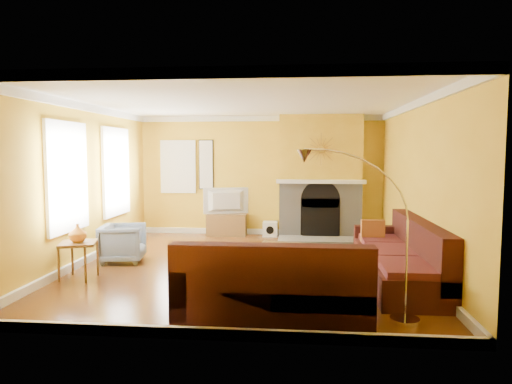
# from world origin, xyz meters

# --- Properties ---
(floor) EXTENTS (5.50, 6.00, 0.02)m
(floor) POSITION_xyz_m (0.00, 0.00, -0.01)
(floor) COLOR brown
(floor) RESTS_ON ground
(ceiling) EXTENTS (5.50, 6.00, 0.02)m
(ceiling) POSITION_xyz_m (0.00, 0.00, 2.71)
(ceiling) COLOR white
(ceiling) RESTS_ON ground
(wall_back) EXTENTS (5.50, 0.02, 2.70)m
(wall_back) POSITION_xyz_m (0.00, 3.01, 1.35)
(wall_back) COLOR gold
(wall_back) RESTS_ON ground
(wall_front) EXTENTS (5.50, 0.02, 2.70)m
(wall_front) POSITION_xyz_m (0.00, -3.01, 1.35)
(wall_front) COLOR gold
(wall_front) RESTS_ON ground
(wall_left) EXTENTS (0.02, 6.00, 2.70)m
(wall_left) POSITION_xyz_m (-2.76, 0.00, 1.35)
(wall_left) COLOR gold
(wall_left) RESTS_ON ground
(wall_right) EXTENTS (0.02, 6.00, 2.70)m
(wall_right) POSITION_xyz_m (2.76, 0.00, 1.35)
(wall_right) COLOR gold
(wall_right) RESTS_ON ground
(baseboard) EXTENTS (5.50, 6.00, 0.12)m
(baseboard) POSITION_xyz_m (0.00, 0.00, 0.06)
(baseboard) COLOR white
(baseboard) RESTS_ON floor
(crown_molding) EXTENTS (5.50, 6.00, 0.12)m
(crown_molding) POSITION_xyz_m (0.00, 0.00, 2.64)
(crown_molding) COLOR white
(crown_molding) RESTS_ON ceiling
(window_left_near) EXTENTS (0.06, 1.22, 1.72)m
(window_left_near) POSITION_xyz_m (-2.72, 1.30, 1.50)
(window_left_near) COLOR white
(window_left_near) RESTS_ON wall_left
(window_left_far) EXTENTS (0.06, 1.22, 1.72)m
(window_left_far) POSITION_xyz_m (-2.72, -0.60, 1.50)
(window_left_far) COLOR white
(window_left_far) RESTS_ON wall_left
(window_back) EXTENTS (0.82, 0.06, 1.22)m
(window_back) POSITION_xyz_m (-1.90, 2.96, 1.55)
(window_back) COLOR white
(window_back) RESTS_ON wall_back
(wall_art) EXTENTS (0.34, 0.04, 1.14)m
(wall_art) POSITION_xyz_m (-1.25, 2.97, 1.60)
(wall_art) COLOR white
(wall_art) RESTS_ON wall_back
(fireplace) EXTENTS (1.80, 0.40, 2.70)m
(fireplace) POSITION_xyz_m (1.35, 2.80, 1.35)
(fireplace) COLOR gray
(fireplace) RESTS_ON floor
(mantel) EXTENTS (1.92, 0.22, 0.08)m
(mantel) POSITION_xyz_m (1.35, 2.56, 1.25)
(mantel) COLOR white
(mantel) RESTS_ON fireplace
(hearth) EXTENTS (1.80, 0.70, 0.06)m
(hearth) POSITION_xyz_m (1.35, 2.25, 0.03)
(hearth) COLOR gray
(hearth) RESTS_ON floor
(sunburst) EXTENTS (0.70, 0.04, 0.70)m
(sunburst) POSITION_xyz_m (1.35, 2.57, 1.95)
(sunburst) COLOR olive
(sunburst) RESTS_ON fireplace
(rug) EXTENTS (2.40, 1.80, 0.02)m
(rug) POSITION_xyz_m (0.86, 0.04, 0.01)
(rug) COLOR beige
(rug) RESTS_ON floor
(sectional_sofa) EXTENTS (3.26, 3.42, 0.90)m
(sectional_sofa) POSITION_xyz_m (1.12, -0.99, 0.45)
(sectional_sofa) COLOR #3C1613
(sectional_sofa) RESTS_ON floor
(coffee_table) EXTENTS (1.23, 1.23, 0.40)m
(coffee_table) POSITION_xyz_m (0.68, -0.38, 0.20)
(coffee_table) COLOR white
(coffee_table) RESTS_ON floor
(media_console) EXTENTS (0.88, 0.40, 0.49)m
(media_console) POSITION_xyz_m (-0.74, 2.76, 0.24)
(media_console) COLOR brown
(media_console) RESTS_ON floor
(tv) EXTENTS (1.03, 0.43, 0.59)m
(tv) POSITION_xyz_m (-0.74, 2.76, 0.78)
(tv) COLOR black
(tv) RESTS_ON media_console
(subwoofer) EXTENTS (0.33, 0.33, 0.33)m
(subwoofer) POSITION_xyz_m (0.25, 2.75, 0.16)
(subwoofer) COLOR white
(subwoofer) RESTS_ON floor
(armchair) EXTENTS (0.83, 0.81, 0.65)m
(armchair) POSITION_xyz_m (-2.12, 0.11, 0.33)
(armchair) COLOR slate
(armchair) RESTS_ON floor
(side_table) EXTENTS (0.63, 0.63, 0.55)m
(side_table) POSITION_xyz_m (-2.38, -0.97, 0.28)
(side_table) COLOR brown
(side_table) RESTS_ON floor
(vase) EXTENTS (0.31, 0.31, 0.27)m
(vase) POSITION_xyz_m (-2.38, -0.97, 0.69)
(vase) COLOR orange
(vase) RESTS_ON side_table
(book) EXTENTS (0.21, 0.26, 0.02)m
(book) POSITION_xyz_m (0.53, -0.28, 0.42)
(book) COLOR white
(book) RESTS_ON coffee_table
(arc_lamp) EXTENTS (1.23, 0.36, 1.91)m
(arc_lamp) POSITION_xyz_m (1.54, -2.34, 0.95)
(arc_lamp) COLOR silver
(arc_lamp) RESTS_ON floor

